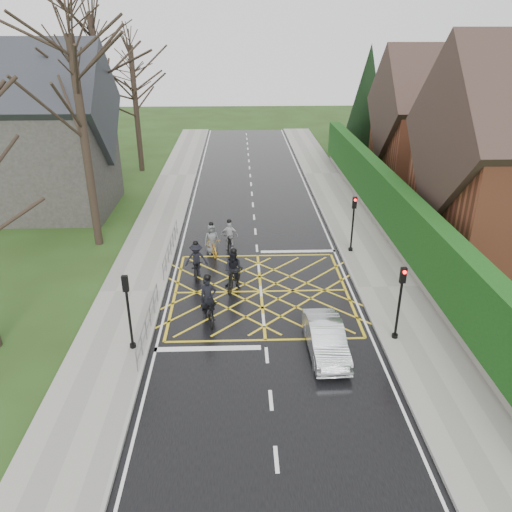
{
  "coord_description": "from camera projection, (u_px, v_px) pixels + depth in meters",
  "views": [
    {
      "loc": [
        -0.96,
        -20.51,
        11.3
      ],
      "look_at": [
        -0.19,
        1.16,
        1.3
      ],
      "focal_mm": 35.0,
      "sensor_mm": 36.0,
      "label": 1
    }
  ],
  "objects": [
    {
      "name": "hedge",
      "position": [
        393.0,
        205.0,
        28.19
      ],
      "size": [
        0.9,
        38.0,
        2.8
      ],
      "primitive_type": "cube",
      "color": "#0E350F",
      "rests_on": "stone_wall"
    },
    {
      "name": "railing_south",
      "position": [
        148.0,
        319.0,
        19.73
      ],
      "size": [
        0.05,
        5.04,
        1.03
      ],
      "color": "slate",
      "rests_on": "ground"
    },
    {
      "name": "railing_north",
      "position": [
        170.0,
        244.0,
        26.53
      ],
      "size": [
        0.05,
        6.04,
        1.03
      ],
      "color": "slate",
      "rests_on": "ground"
    },
    {
      "name": "car",
      "position": [
        326.0,
        339.0,
        18.77
      ],
      "size": [
        1.39,
        3.73,
        1.22
      ],
      "primitive_type": "imported",
      "rotation": [
        0.0,
        0.0,
        0.03
      ],
      "color": "silver",
      "rests_on": "ground"
    },
    {
      "name": "cyclist_front",
      "position": [
        230.0,
        238.0,
        27.54
      ],
      "size": [
        0.99,
        1.8,
        1.77
      ],
      "rotation": [
        0.0,
        0.0,
        -0.1
      ],
      "color": "black",
      "rests_on": "ground"
    },
    {
      "name": "traffic_light_sw",
      "position": [
        129.0,
        313.0,
        18.44
      ],
      "size": [
        0.24,
        0.31,
        3.21
      ],
      "color": "black",
      "rests_on": "ground"
    },
    {
      "name": "traffic_light_ne",
      "position": [
        353.0,
        225.0,
        26.66
      ],
      "size": [
        0.24,
        0.31,
        3.21
      ],
      "rotation": [
        0.0,
        0.0,
        3.14
      ],
      "color": "black",
      "rests_on": "ground"
    },
    {
      "name": "ground",
      "position": [
        261.0,
        291.0,
        23.38
      ],
      "size": [
        120.0,
        120.0,
        0.0
      ],
      "primitive_type": "plane",
      "color": "#203311",
      "rests_on": "ground"
    },
    {
      "name": "road",
      "position": [
        261.0,
        291.0,
        23.38
      ],
      "size": [
        9.0,
        80.0,
        0.01
      ],
      "primitive_type": "cube",
      "color": "black",
      "rests_on": "ground"
    },
    {
      "name": "tree_near",
      "position": [
        79.0,
        100.0,
        25.22
      ],
      "size": [
        9.24,
        9.24,
        11.44
      ],
      "color": "black",
      "rests_on": "ground"
    },
    {
      "name": "tree_mid",
      "position": [
        97.0,
        72.0,
        32.15
      ],
      "size": [
        10.08,
        10.08,
        12.48
      ],
      "color": "black",
      "rests_on": "ground"
    },
    {
      "name": "sidewalk_left",
      "position": [
        132.0,
        292.0,
        23.15
      ],
      "size": [
        3.0,
        80.0,
        0.15
      ],
      "primitive_type": "cube",
      "color": "gray",
      "rests_on": "ground"
    },
    {
      "name": "house_far",
      "position": [
        442.0,
        126.0,
        38.36
      ],
      "size": [
        9.8,
        8.8,
        10.3
      ],
      "color": "brown",
      "rests_on": "ground"
    },
    {
      "name": "tree_far",
      "position": [
        134.0,
        83.0,
        40.03
      ],
      "size": [
        8.4,
        8.4,
        10.4
      ],
      "color": "black",
      "rests_on": "ground"
    },
    {
      "name": "cyclist_mid",
      "position": [
        196.0,
        263.0,
        24.58
      ],
      "size": [
        1.15,
        1.97,
        1.87
      ],
      "rotation": [
        0.0,
        0.0,
        0.07
      ],
      "color": "black",
      "rests_on": "ground"
    },
    {
      "name": "traffic_light_se",
      "position": [
        399.0,
        304.0,
        19.03
      ],
      "size": [
        0.24,
        0.31,
        3.21
      ],
      "rotation": [
        0.0,
        0.0,
        3.14
      ],
      "color": "black",
      "rests_on": "ground"
    },
    {
      "name": "sidewalk_right",
      "position": [
        388.0,
        288.0,
        23.54
      ],
      "size": [
        3.0,
        80.0,
        0.15
      ],
      "primitive_type": "cube",
      "color": "gray",
      "rests_on": "ground"
    },
    {
      "name": "conifer",
      "position": [
        367.0,
        103.0,
        45.23
      ],
      "size": [
        4.6,
        4.6,
        10.0
      ],
      "color": "black",
      "rests_on": "ground"
    },
    {
      "name": "cyclist_rear",
      "position": [
        208.0,
        305.0,
        20.91
      ],
      "size": [
        1.22,
        2.28,
        2.1
      ],
      "rotation": [
        0.0,
        0.0,
        0.23
      ],
      "color": "black",
      "rests_on": "ground"
    },
    {
      "name": "cyclist_back",
      "position": [
        234.0,
        273.0,
        23.38
      ],
      "size": [
        1.13,
        2.13,
        2.05
      ],
      "rotation": [
        0.0,
        0.0,
        -0.28
      ],
      "color": "black",
      "rests_on": "ground"
    },
    {
      "name": "church",
      "position": [
        41.0,
        136.0,
        31.77
      ],
      "size": [
        8.8,
        7.8,
        11.0
      ],
      "color": "#2D2B28",
      "rests_on": "ground"
    },
    {
      "name": "cyclist_lead",
      "position": [
        212.0,
        243.0,
        27.03
      ],
      "size": [
        1.18,
        1.99,
        1.83
      ],
      "rotation": [
        0.0,
        0.0,
        0.3
      ],
      "color": "#B27615",
      "rests_on": "ground"
    },
    {
      "name": "stone_wall",
      "position": [
        390.0,
        234.0,
        28.93
      ],
      "size": [
        0.5,
        38.0,
        0.7
      ],
      "primitive_type": "cube",
      "color": "slate",
      "rests_on": "ground"
    }
  ]
}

